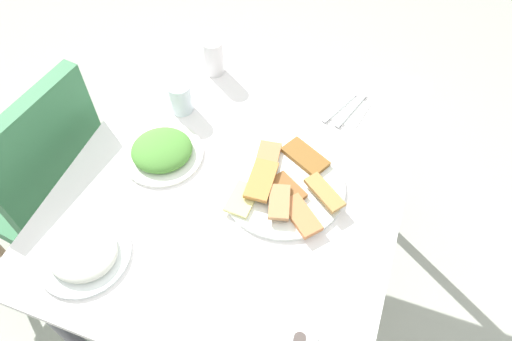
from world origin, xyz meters
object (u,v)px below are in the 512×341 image
salad_plate_rice (83,252)px  spoon (339,107)px  dining_table (239,186)px  salad_plate_greens (162,151)px  soda_can (214,57)px  paper_napkin (345,109)px  pide_platter (283,185)px  fork (351,110)px  dining_chair (43,178)px  drinking_glass (180,98)px

salad_plate_rice → spoon: salad_plate_rice is taller
dining_table → spoon: bearing=-31.8°
salad_plate_greens → soda_can: soda_can is taller
paper_napkin → spoon: spoon is taller
dining_table → paper_napkin: paper_napkin is taller
pide_platter → salad_plate_rice: bearing=132.2°
soda_can → fork: 0.47m
dining_chair → soda_can: 0.70m
salad_plate_greens → drinking_glass: (0.19, 0.03, 0.03)m
pide_platter → paper_napkin: (0.35, -0.09, -0.01)m
dining_table → spoon: size_ratio=6.58×
dining_table → fork: size_ratio=6.29×
drinking_glass → spoon: drinking_glass is taller
soda_can → fork: bearing=-92.8°
paper_napkin → spoon: size_ratio=0.75×
paper_napkin → soda_can: bearing=87.1°
salad_plate_greens → drinking_glass: 0.19m
dining_chair → paper_napkin: (0.44, -0.90, 0.22)m
dining_chair → paper_napkin: bearing=-64.0°
salad_plate_greens → spoon: salad_plate_greens is taller
drinking_glass → spoon: bearing=-69.6°
drinking_glass → soda_can: bearing=-8.1°
dining_chair → fork: bearing=-64.4°
drinking_glass → paper_napkin: (0.17, -0.48, -0.05)m
pide_platter → drinking_glass: drinking_glass is taller
drinking_glass → dining_table: bearing=-123.0°
soda_can → fork: size_ratio=0.70×
soda_can → drinking_glass: bearing=171.9°
dining_table → dining_chair: bearing=98.8°
fork → spoon: (0.00, 0.04, 0.00)m
fork → dining_table: bearing=161.2°
salad_plate_rice → soda_can: bearing=-3.3°
soda_can → pide_platter: bearing=-135.8°
salad_plate_greens → drinking_glass: size_ratio=2.37×
salad_plate_greens → drinking_glass: bearing=7.9°
dining_chair → spoon: bearing=-63.5°
soda_can → drinking_glass: soda_can is taller
dining_table → spoon: 0.40m
dining_table → dining_chair: 0.70m
pide_platter → spoon: (0.35, -0.07, -0.01)m
paper_napkin → spoon: 0.02m
dining_table → dining_chair: size_ratio=1.24×
salad_plate_rice → paper_napkin: 0.86m
salad_plate_rice → soda_can: soda_can is taller
dining_table → fork: fork is taller
dining_chair → soda_can: (0.46, -0.45, 0.28)m
fork → spoon: bearing=107.3°
paper_napkin → dining_chair: bearing=116.0°
paper_napkin → fork: 0.02m
salad_plate_greens → paper_napkin: 0.58m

